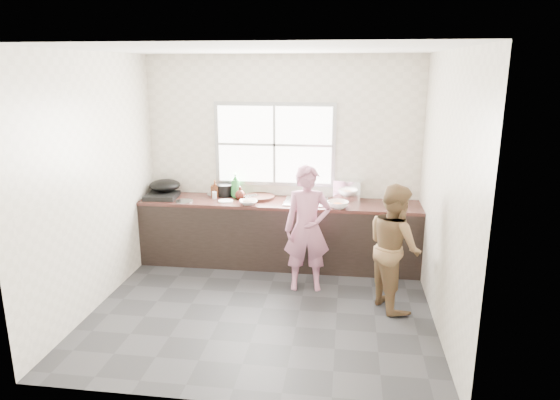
# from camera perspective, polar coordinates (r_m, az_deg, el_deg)

# --- Properties ---
(floor) EXTENTS (3.60, 3.20, 0.01)m
(floor) POSITION_cam_1_polar(r_m,az_deg,el_deg) (5.55, -1.98, -12.29)
(floor) COLOR #2A2A2D
(floor) RESTS_ON ground
(ceiling) EXTENTS (3.60, 3.20, 0.01)m
(ceiling) POSITION_cam_1_polar(r_m,az_deg,el_deg) (4.94, -2.27, 16.89)
(ceiling) COLOR silver
(ceiling) RESTS_ON wall_back
(wall_back) EXTENTS (3.60, 0.01, 2.70)m
(wall_back) POSITION_cam_1_polar(r_m,az_deg,el_deg) (6.63, 0.27, 4.65)
(wall_back) COLOR beige
(wall_back) RESTS_ON ground
(wall_left) EXTENTS (0.01, 3.20, 2.70)m
(wall_left) POSITION_cam_1_polar(r_m,az_deg,el_deg) (5.67, -20.41, 1.92)
(wall_left) COLOR silver
(wall_left) RESTS_ON ground
(wall_right) EXTENTS (0.01, 3.20, 2.70)m
(wall_right) POSITION_cam_1_polar(r_m,az_deg,el_deg) (5.10, 18.31, 0.71)
(wall_right) COLOR beige
(wall_right) RESTS_ON ground
(wall_front) EXTENTS (3.60, 0.01, 2.70)m
(wall_front) POSITION_cam_1_polar(r_m,az_deg,el_deg) (3.57, -6.54, -4.56)
(wall_front) COLOR beige
(wall_front) RESTS_ON ground
(cabinet) EXTENTS (3.60, 0.62, 0.82)m
(cabinet) POSITION_cam_1_polar(r_m,az_deg,el_deg) (6.57, -0.11, -3.94)
(cabinet) COLOR black
(cabinet) RESTS_ON floor
(countertop) EXTENTS (3.60, 0.64, 0.04)m
(countertop) POSITION_cam_1_polar(r_m,az_deg,el_deg) (6.44, -0.11, -0.32)
(countertop) COLOR #371B16
(countertop) RESTS_ON cabinet
(sink) EXTENTS (0.55, 0.45, 0.02)m
(sink) POSITION_cam_1_polar(r_m,az_deg,el_deg) (6.40, 3.00, -0.21)
(sink) COLOR silver
(sink) RESTS_ON countertop
(faucet) EXTENTS (0.02, 0.02, 0.30)m
(faucet) POSITION_cam_1_polar(r_m,az_deg,el_deg) (6.55, 3.17, 1.47)
(faucet) COLOR silver
(faucet) RESTS_ON countertop
(window_frame) EXTENTS (1.60, 0.05, 1.10)m
(window_frame) POSITION_cam_1_polar(r_m,az_deg,el_deg) (6.60, -0.62, 6.36)
(window_frame) COLOR #9EA0A5
(window_frame) RESTS_ON wall_back
(window_glazing) EXTENTS (1.50, 0.01, 1.00)m
(window_glazing) POSITION_cam_1_polar(r_m,az_deg,el_deg) (6.57, -0.65, 6.33)
(window_glazing) COLOR white
(window_glazing) RESTS_ON window_frame
(woman) EXTENTS (0.54, 0.39, 1.38)m
(woman) POSITION_cam_1_polar(r_m,az_deg,el_deg) (5.77, 3.14, -3.76)
(woman) COLOR #B86E8B
(woman) RESTS_ON floor
(person_side) EXTENTS (0.74, 0.82, 1.37)m
(person_side) POSITION_cam_1_polar(r_m,az_deg,el_deg) (5.48, 12.93, -5.21)
(person_side) COLOR brown
(person_side) RESTS_ON floor
(cutting_board) EXTENTS (0.45, 0.45, 0.04)m
(cutting_board) POSITION_cam_1_polar(r_m,az_deg,el_deg) (6.57, -2.40, 0.33)
(cutting_board) COLOR black
(cutting_board) RESTS_ON countertop
(cleaver) EXTENTS (0.22, 0.20, 0.01)m
(cleaver) POSITION_cam_1_polar(r_m,az_deg,el_deg) (6.55, -3.36, 0.48)
(cleaver) COLOR #ABAFB2
(cleaver) RESTS_ON cutting_board
(bowl_mince) EXTENTS (0.27, 0.27, 0.06)m
(bowl_mince) POSITION_cam_1_polar(r_m,az_deg,el_deg) (6.29, -3.61, -0.28)
(bowl_mince) COLOR silver
(bowl_mince) RESTS_ON countertop
(bowl_crabs) EXTENTS (0.22, 0.22, 0.07)m
(bowl_crabs) POSITION_cam_1_polar(r_m,az_deg,el_deg) (6.17, 6.62, -0.60)
(bowl_crabs) COLOR white
(bowl_crabs) RESTS_ON countertop
(bowl_held) EXTENTS (0.21, 0.21, 0.06)m
(bowl_held) POSITION_cam_1_polar(r_m,az_deg,el_deg) (6.19, 3.11, -0.51)
(bowl_held) COLOR white
(bowl_held) RESTS_ON countertop
(black_pot) EXTENTS (0.23, 0.23, 0.16)m
(black_pot) POSITION_cam_1_polar(r_m,az_deg,el_deg) (6.72, -6.30, 1.12)
(black_pot) COLOR black
(black_pot) RESTS_ON countertop
(plate_food) EXTENTS (0.22, 0.22, 0.02)m
(plate_food) POSITION_cam_1_polar(r_m,az_deg,el_deg) (6.46, -6.24, -0.10)
(plate_food) COLOR silver
(plate_food) RESTS_ON countertop
(bottle_green) EXTENTS (0.14, 0.14, 0.33)m
(bottle_green) POSITION_cam_1_polar(r_m,az_deg,el_deg) (6.64, -5.11, 1.72)
(bottle_green) COLOR #277932
(bottle_green) RESTS_ON countertop
(bottle_brown_tall) EXTENTS (0.10, 0.10, 0.20)m
(bottle_brown_tall) POSITION_cam_1_polar(r_m,az_deg,el_deg) (6.72, -7.45, 1.26)
(bottle_brown_tall) COLOR #462211
(bottle_brown_tall) RESTS_ON countertop
(bottle_brown_short) EXTENTS (0.14, 0.14, 0.16)m
(bottle_brown_short) POSITION_cam_1_polar(r_m,az_deg,el_deg) (6.54, -4.57, 0.76)
(bottle_brown_short) COLOR #431810
(bottle_brown_short) RESTS_ON countertop
(glass_jar) EXTENTS (0.07, 0.07, 0.09)m
(glass_jar) POSITION_cam_1_polar(r_m,az_deg,el_deg) (6.62, -7.51, 0.55)
(glass_jar) COLOR silver
(glass_jar) RESTS_ON countertop
(burner) EXTENTS (0.43, 0.43, 0.06)m
(burner) POSITION_cam_1_polar(r_m,az_deg,el_deg) (6.77, -13.35, 0.47)
(burner) COLOR black
(burner) RESTS_ON countertop
(wok) EXTENTS (0.42, 0.42, 0.16)m
(wok) POSITION_cam_1_polar(r_m,az_deg,el_deg) (6.88, -13.02, 1.64)
(wok) COLOR black
(wok) RESTS_ON burner
(dish_rack) EXTENTS (0.39, 0.31, 0.26)m
(dish_rack) POSITION_cam_1_polar(r_m,az_deg,el_deg) (6.56, 7.81, 1.19)
(dish_rack) COLOR silver
(dish_rack) RESTS_ON countertop
(pot_lid_left) EXTENTS (0.24, 0.24, 0.01)m
(pot_lid_left) POSITION_cam_1_polar(r_m,az_deg,el_deg) (6.53, -10.89, -0.14)
(pot_lid_left) COLOR #ADAFB4
(pot_lid_left) RESTS_ON countertop
(pot_lid_right) EXTENTS (0.29, 0.29, 0.01)m
(pot_lid_right) POSITION_cam_1_polar(r_m,az_deg,el_deg) (6.83, -7.39, 0.67)
(pot_lid_right) COLOR #A7A8AD
(pot_lid_right) RESTS_ON countertop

